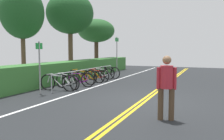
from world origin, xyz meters
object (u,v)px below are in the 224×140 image
bicycle_3 (82,77)px  bicycle_6 (101,74)px  bicycle_0 (59,83)px  bicycle_2 (78,79)px  tree_extra (96,31)px  tree_far_right (70,14)px  pedestrian (166,83)px  bike_rack (88,72)px  sign_post_near (39,62)px  bicycle_4 (90,76)px  bicycle_5 (98,75)px  bicycle_7 (109,72)px  bicycle_1 (67,81)px  sign_post_far (117,53)px  tree_mid (22,13)px

bicycle_3 → bicycle_6: size_ratio=1.10×
bicycle_0 → bicycle_2: bicycle_0 is taller
tree_extra → tree_far_right: bearing=179.8°
pedestrian → bike_rack: bearing=44.8°
bike_rack → tree_far_right: (3.34, 3.19, 3.67)m
bicycle_2 → sign_post_near: size_ratio=0.81×
tree_far_right → bicycle_4: bearing=-133.5°
bicycle_2 → bicycle_3: 0.82m
bicycle_5 → pedestrian: size_ratio=1.02×
bicycle_3 → bicycle_7: bearing=-5.8°
bicycle_7 → pedestrian: pedestrian is taller
bicycle_5 → bicycle_7: size_ratio=1.01×
bicycle_2 → bicycle_3: size_ratio=0.94×
bicycle_1 → bicycle_6: bearing=0.7°
bicycle_3 → sign_post_far: size_ratio=0.69×
bicycle_1 → bicycle_6: bicycle_1 is taller
bicycle_2 → tree_far_right: tree_far_right is taller
bicycle_2 → bicycle_4: size_ratio=0.96×
bicycle_0 → bicycle_6: bearing=0.2°
bicycle_3 → tree_extra: tree_extra is taller
sign_post_near → sign_post_far: (7.03, -0.48, 0.27)m
bike_rack → bicycle_0: size_ratio=3.48×
bicycle_1 → bicycle_2: 0.74m
bicycle_2 → pedestrian: (-3.87, -4.88, 0.59)m
bicycle_2 → bicycle_5: bicycle_2 is taller
bicycle_2 → bicycle_4: bearing=5.5°
bicycle_2 → pedestrian: pedestrian is taller
bicycle_0 → bicycle_5: 3.59m
bicycle_7 → sign_post_near: bearing=176.3°
bicycle_0 → bicycle_7: (5.00, -0.20, 0.00)m
bicycle_1 → sign_post_far: (5.43, -0.26, 1.20)m
bike_rack → tree_mid: size_ratio=1.16×
bicycle_7 → sign_post_far: (1.06, -0.09, 1.18)m
bike_rack → sign_post_far: 3.69m
bicycle_5 → tree_mid: tree_mid is taller
bicycle_3 → tree_far_right: 6.17m
sign_post_near → tree_far_right: tree_far_right is taller
pedestrian → tree_far_right: bearing=44.3°
pedestrian → sign_post_far: (8.57, 4.74, 0.61)m
tree_mid → bicycle_5: bearing=-68.9°
bicycle_1 → bicycle_4: size_ratio=0.94×
bicycle_0 → bicycle_1: bearing=-2.8°
bicycle_2 → tree_mid: tree_mid is taller
bicycle_3 → bicycle_6: bearing=-1.9°
bicycle_3 → pedestrian: pedestrian is taller
tree_mid → tree_extra: (7.79, -0.74, -0.50)m
bike_rack → bicycle_2: size_ratio=3.69×
tree_mid → tree_far_right: 3.87m
tree_extra → bicycle_5: bearing=-152.7°
bike_rack → pedestrian: bearing=-135.2°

